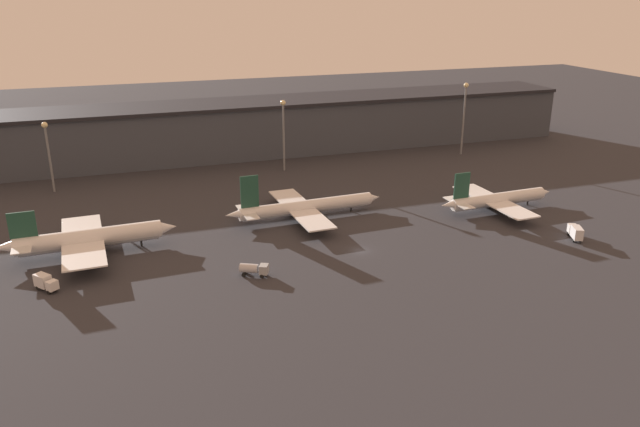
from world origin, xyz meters
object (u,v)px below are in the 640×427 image
(airplane_2, at_px, (497,199))
(service_vehicle_0, at_px, (254,269))
(airplane_0, at_px, (88,239))
(service_vehicle_1, at_px, (576,232))
(service_vehicle_2, at_px, (45,282))
(airplane_1, at_px, (305,207))

(airplane_2, xyz_separation_m, service_vehicle_0, (-74.77, -20.04, -1.42))
(airplane_0, xyz_separation_m, service_vehicle_1, (115.39, -29.62, -1.78))
(service_vehicle_2, bearing_deg, airplane_1, 71.04)
(service_vehicle_1, bearing_deg, service_vehicle_2, 108.16)
(service_vehicle_0, bearing_deg, airplane_1, 82.84)
(airplane_2, height_order, service_vehicle_2, airplane_2)
(airplane_1, distance_m, airplane_2, 54.55)
(airplane_0, distance_m, airplane_1, 56.09)
(service_vehicle_0, height_order, service_vehicle_2, service_vehicle_2)
(airplane_2, bearing_deg, service_vehicle_2, -176.33)
(airplane_0, xyz_separation_m, service_vehicle_2, (-8.42, -17.31, -1.88))
(airplane_0, relative_size, service_vehicle_2, 7.33)
(airplane_1, height_order, airplane_2, airplane_1)
(service_vehicle_1, relative_size, service_vehicle_2, 1.27)
(airplane_2, bearing_deg, service_vehicle_1, -78.59)
(airplane_2, height_order, service_vehicle_0, airplane_2)
(airplane_0, relative_size, airplane_2, 1.13)
(airplane_2, height_order, service_vehicle_1, airplane_2)
(service_vehicle_1, bearing_deg, airplane_0, 99.44)
(airplane_2, distance_m, service_vehicle_1, 26.03)
(airplane_1, xyz_separation_m, service_vehicle_2, (-64.10, -24.04, -1.27))
(service_vehicle_0, relative_size, service_vehicle_2, 1.15)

